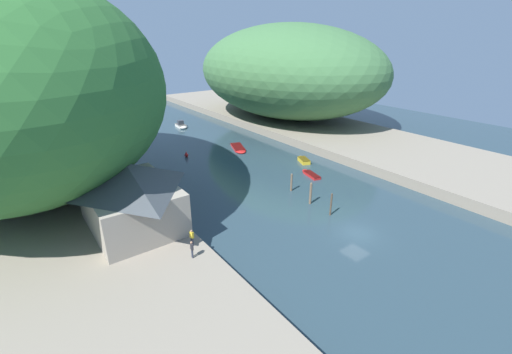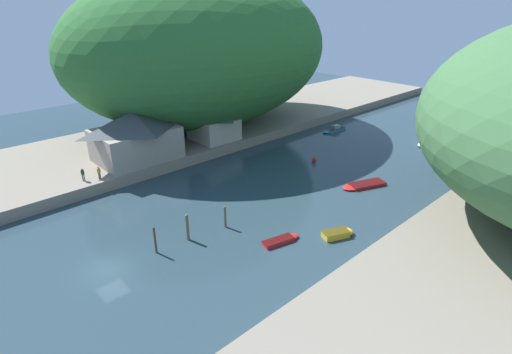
# 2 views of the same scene
# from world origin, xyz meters

# --- Properties ---
(water_surface) EXTENTS (130.00, 130.00, 0.00)m
(water_surface) POSITION_xyz_m (0.00, 30.00, 0.00)
(water_surface) COLOR #283D47
(water_surface) RESTS_ON ground
(left_bank) EXTENTS (22.00, 120.00, 1.53)m
(left_bank) POSITION_xyz_m (-26.26, 30.00, 0.76)
(left_bank) COLOR gray
(left_bank) RESTS_ON ground
(hillside_left) EXTENTS (34.61, 48.45, 25.73)m
(hillside_left) POSITION_xyz_m (-27.36, 31.13, 14.39)
(hillside_left) COLOR #2D662D
(hillside_left) RESTS_ON left_bank
(waterfront_building) EXTENTS (8.64, 11.71, 6.92)m
(waterfront_building) POSITION_xyz_m (-19.62, 13.40, 5.11)
(waterfront_building) COLOR gray
(waterfront_building) RESTS_ON left_bank
(boathouse_shed) EXTENTS (6.88, 6.94, 4.97)m
(boathouse_shed) POSITION_xyz_m (-19.09, 26.68, 4.09)
(boathouse_shed) COLOR #B2A899
(boathouse_shed) RESTS_ON left_bank
(boat_moored_right) EXTENTS (3.93, 6.33, 0.40)m
(boat_moored_right) POSITION_xyz_m (5.82, 31.92, 0.20)
(boat_moored_right) COLOR red
(boat_moored_right) RESTS_ON water_surface
(boat_mid_channel) EXTENTS (1.76, 5.33, 1.02)m
(boat_mid_channel) POSITION_xyz_m (-11.21, 48.19, 0.31)
(boat_mid_channel) COLOR teal
(boat_mid_channel) RESTS_ON water_surface
(boat_yellow_tender) EXTENTS (2.50, 3.64, 0.69)m
(boat_yellow_tender) POSITION_xyz_m (10.94, 19.97, 0.34)
(boat_yellow_tender) COLOR gold
(boat_yellow_tender) RESTS_ON water_surface
(boat_navy_launch) EXTENTS (2.03, 4.24, 0.42)m
(boat_navy_launch) POSITION_xyz_m (7.62, 14.92, 0.21)
(boat_navy_launch) COLOR red
(boat_navy_launch) RESTS_ON water_surface
(boat_cabin_cruiser) EXTENTS (2.08, 4.27, 1.59)m
(boat_cabin_cruiser) POSITION_xyz_m (4.18, 53.30, 0.48)
(boat_cabin_cruiser) COLOR silver
(boat_cabin_cruiser) RESTS_ON water_surface
(mooring_post_nearest) EXTENTS (0.22, 0.22, 2.90)m
(mooring_post_nearest) POSITION_xyz_m (0.67, 4.51, 1.45)
(mooring_post_nearest) COLOR #4C3D2D
(mooring_post_nearest) RESTS_ON water_surface
(mooring_post_second) EXTENTS (0.31, 0.31, 2.94)m
(mooring_post_second) POSITION_xyz_m (0.85, 8.09, 1.48)
(mooring_post_second) COLOR brown
(mooring_post_second) RESTS_ON water_surface
(mooring_post_middle) EXTENTS (0.27, 0.27, 2.56)m
(mooring_post_middle) POSITION_xyz_m (1.50, 12.42, 1.29)
(mooring_post_middle) COLOR brown
(mooring_post_middle) RESTS_ON water_surface
(channel_buoy_near) EXTENTS (0.67, 0.67, 1.01)m
(channel_buoy_near) POSITION_xyz_m (-3.96, 33.85, 0.39)
(channel_buoy_near) COLOR red
(channel_buoy_near) RESTS_ON water_surface
(person_on_quay) EXTENTS (0.28, 0.41, 1.69)m
(person_on_quay) POSITION_xyz_m (-17.29, 4.70, 2.51)
(person_on_quay) COLOR #282D3D
(person_on_quay) RESTS_ON left_bank
(person_by_boathouse) EXTENTS (0.31, 0.42, 1.69)m
(person_by_boathouse) POSITION_xyz_m (-16.43, 6.42, 2.51)
(person_by_boathouse) COLOR #282D3D
(person_by_boathouse) RESTS_ON left_bank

